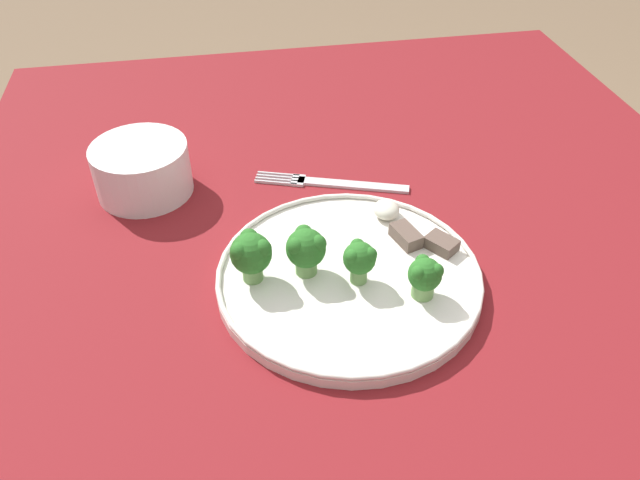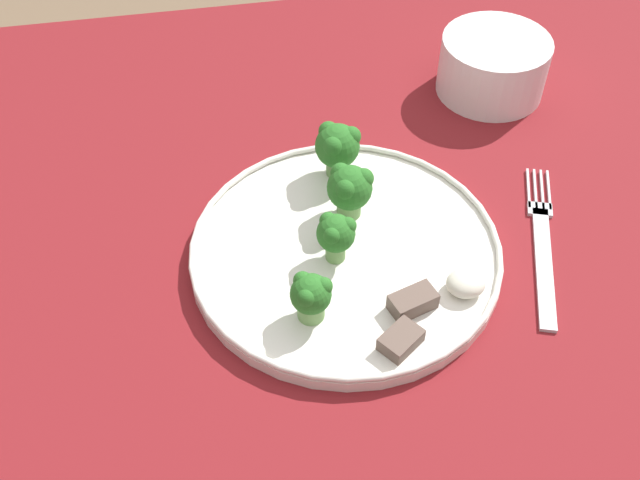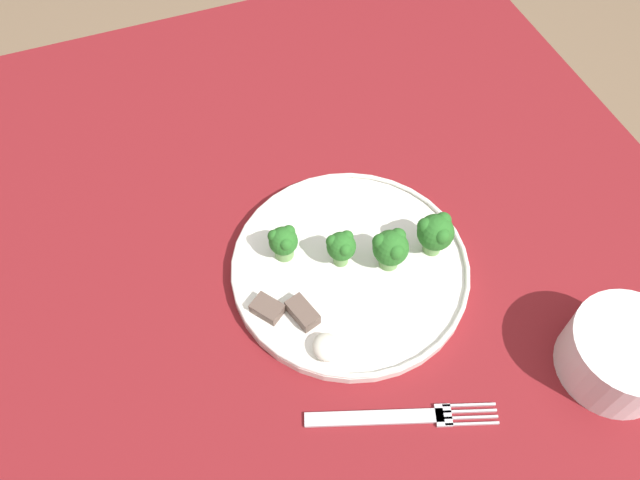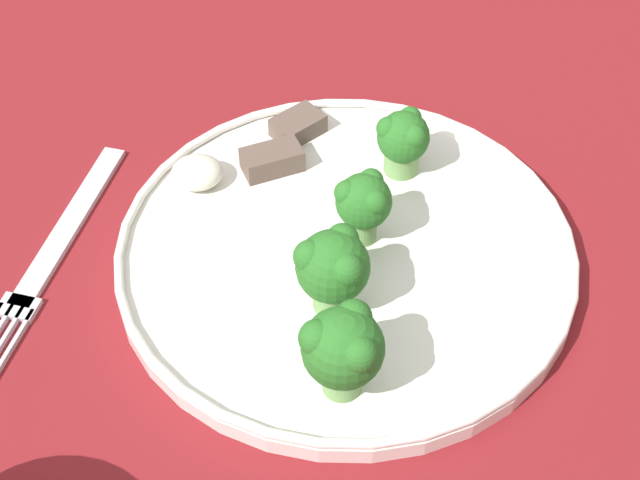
% 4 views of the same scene
% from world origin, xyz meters
% --- Properties ---
extents(ground_plane, '(8.00, 8.00, 0.00)m').
position_xyz_m(ground_plane, '(0.00, 0.00, 0.00)').
color(ground_plane, '#7F664C').
extents(table, '(1.20, 0.99, 0.73)m').
position_xyz_m(table, '(0.00, 0.00, 0.64)').
color(table, maroon).
rests_on(table, ground_plane).
extents(dinner_plate, '(0.29, 0.29, 0.02)m').
position_xyz_m(dinner_plate, '(-0.04, 0.03, 0.74)').
color(dinner_plate, white).
rests_on(dinner_plate, table).
extents(fork, '(0.08, 0.20, 0.00)m').
position_xyz_m(fork, '(0.15, 0.01, 0.74)').
color(fork, silver).
rests_on(fork, table).
extents(cream_bowl, '(0.12, 0.12, 0.07)m').
position_xyz_m(cream_bowl, '(0.18, 0.26, 0.76)').
color(cream_bowl, white).
rests_on(cream_bowl, table).
extents(broccoli_floret_near_rim_left, '(0.05, 0.04, 0.06)m').
position_xyz_m(broccoli_floret_near_rim_left, '(-0.02, 0.14, 0.78)').
color(broccoli_floret_near_rim_left, '#709E56').
rests_on(broccoli_floret_near_rim_left, dinner_plate).
extents(broccoli_floret_center_left, '(0.04, 0.04, 0.06)m').
position_xyz_m(broccoli_floret_center_left, '(-0.02, 0.08, 0.78)').
color(broccoli_floret_center_left, '#709E56').
rests_on(broccoli_floret_center_left, dinner_plate).
extents(broccoli_floret_back_left, '(0.04, 0.03, 0.05)m').
position_xyz_m(broccoli_floret_back_left, '(-0.05, 0.02, 0.78)').
color(broccoli_floret_back_left, '#709E56').
rests_on(broccoli_floret_back_left, dinner_plate).
extents(broccoli_floret_front_left, '(0.04, 0.04, 0.05)m').
position_xyz_m(broccoli_floret_front_left, '(-0.08, -0.04, 0.77)').
color(broccoli_floret_front_left, '#709E56').
rests_on(broccoli_floret_front_left, dinner_plate).
extents(meat_slice_front_slice, '(0.04, 0.04, 0.01)m').
position_xyz_m(meat_slice_front_slice, '(-0.01, -0.08, 0.75)').
color(meat_slice_front_slice, brown).
rests_on(meat_slice_front_slice, dinner_plate).
extents(meat_slice_middle_slice, '(0.04, 0.03, 0.02)m').
position_xyz_m(meat_slice_middle_slice, '(0.01, -0.04, 0.75)').
color(meat_slice_middle_slice, brown).
rests_on(meat_slice_middle_slice, dinner_plate).
extents(sauce_dollop, '(0.03, 0.03, 0.02)m').
position_xyz_m(sauce_dollop, '(0.06, -0.03, 0.75)').
color(sauce_dollop, silver).
rests_on(sauce_dollop, dinner_plate).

